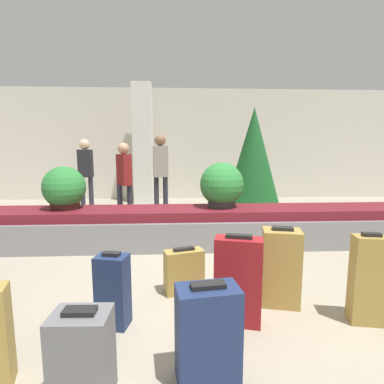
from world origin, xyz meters
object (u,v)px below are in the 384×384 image
object	(u,v)px
suitcase_5	(82,356)
potted_plant_1	(64,189)
suitcase_0	(238,281)
potted_plant_0	(222,186)
suitcase_1	(208,334)
suitcase_6	(113,291)
traveler_2	(86,169)
decorated_tree	(253,159)
traveler_1	(161,167)
suitcase_3	(368,280)
suitcase_4	(281,267)
pillar	(143,144)
suitcase_8	(184,271)
traveler_0	(124,176)

from	to	relation	value
suitcase_5	potted_plant_1	xyz separation A→B (m)	(-1.13, 2.95, 0.60)
suitcase_0	potted_plant_0	size ratio (longest dim) A/B	1.11
suitcase_1	potted_plant_1	xyz separation A→B (m)	(-1.88, 2.84, 0.56)
suitcase_0	suitcase_6	size ratio (longest dim) A/B	1.21
potted_plant_0	traveler_2	distance (m)	3.83
potted_plant_0	decorated_tree	size ratio (longest dim) A/B	0.30
potted_plant_1	traveler_1	world-z (taller)	traveler_1
suitcase_3	suitcase_5	world-z (taller)	suitcase_3
suitcase_3	suitcase_5	xyz separation A→B (m)	(-2.16, -0.68, -0.11)
suitcase_4	suitcase_6	bearing A→B (deg)	-157.08
suitcase_1	potted_plant_0	distance (m)	2.96
pillar	suitcase_6	xyz separation A→B (m)	(0.36, -5.93, -1.29)
suitcase_0	suitcase_3	distance (m)	1.09
suitcase_8	suitcase_1	bearing A→B (deg)	-99.86
suitcase_1	traveler_0	size ratio (longest dim) A/B	0.41
potted_plant_0	suitcase_5	bearing A→B (deg)	-113.07
suitcase_0	traveler_2	bearing A→B (deg)	133.42
suitcase_1	suitcase_4	distance (m)	1.21
traveler_0	traveler_1	size ratio (longest dim) A/B	0.89
potted_plant_0	traveler_2	xyz separation A→B (m)	(-2.83, 2.58, 0.11)
potted_plant_0	suitcase_3	bearing A→B (deg)	-68.55
suitcase_3	pillar	bearing A→B (deg)	123.03
suitcase_1	decorated_tree	xyz separation A→B (m)	(1.46, 4.60, 0.94)
suitcase_1	potted_plant_1	world-z (taller)	potted_plant_1
suitcase_0	potted_plant_1	size ratio (longest dim) A/B	1.20
suitcase_0	suitcase_5	xyz separation A→B (m)	(-1.07, -0.73, -0.10)
suitcase_4	suitcase_5	distance (m)	1.85
traveler_1	traveler_2	distance (m)	1.87
decorated_tree	pillar	bearing A→B (deg)	142.40
potted_plant_1	traveler_1	size ratio (longest dim) A/B	0.36
suitcase_0	traveler_1	bearing A→B (deg)	115.95
traveler_0	traveler_2	world-z (taller)	traveler_2
suitcase_6	traveler_0	distance (m)	3.67
suitcase_0	decorated_tree	distance (m)	4.24
suitcase_8	potted_plant_0	xyz separation A→B (m)	(0.63, 1.65, 0.68)
suitcase_4	suitcase_1	bearing A→B (deg)	-118.40
traveler_0	traveler_2	xyz separation A→B (m)	(-1.10, 1.22, 0.07)
suitcase_3	suitcase_8	xyz separation A→B (m)	(-1.53, 0.64, -0.16)
suitcase_4	potted_plant_0	size ratio (longest dim) A/B	1.09
suitcase_3	suitcase_4	bearing A→B (deg)	161.40
pillar	suitcase_8	bearing A→B (deg)	-79.77
suitcase_5	traveler_0	distance (m)	4.40
suitcase_4	suitcase_0	bearing A→B (deg)	-135.71
suitcase_4	potted_plant_0	distance (m)	2.03
potted_plant_1	traveler_0	size ratio (longest dim) A/B	0.40
traveler_2	pillar	bearing A→B (deg)	-136.23
suitcase_3	potted_plant_1	bearing A→B (deg)	155.81
suitcase_5	traveler_1	distance (m)	5.07
pillar	suitcase_1	world-z (taller)	pillar
potted_plant_1	decorated_tree	distance (m)	3.79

